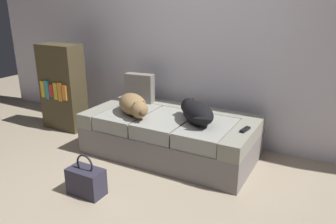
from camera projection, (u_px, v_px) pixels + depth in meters
ground_plane at (106, 206)px, 2.72m from camera, size 10.00×10.00×0.00m
back_wall at (197, 20)px, 3.74m from camera, size 6.40×0.10×2.80m
couch at (170, 135)px, 3.58m from camera, size 1.81×0.92×0.45m
dog_tan at (134, 105)px, 3.48m from camera, size 0.57×0.50×0.22m
dog_dark at (196, 112)px, 3.28m from camera, size 0.54×0.51×0.21m
tv_remote at (245, 130)px, 3.08m from camera, size 0.07×0.16×0.02m
throw_pillow at (140, 88)px, 3.92m from camera, size 0.35×0.16×0.34m
handbag at (86, 181)px, 2.86m from camera, size 0.32×0.18×0.38m
bookshelf at (63, 87)px, 4.23m from camera, size 0.56×0.30×1.10m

